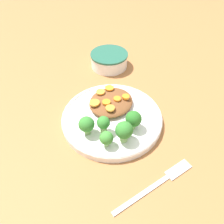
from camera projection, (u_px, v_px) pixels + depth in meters
ground_plane at (112, 121)px, 0.60m from camera, size 4.00×4.00×0.00m
plate at (112, 118)px, 0.59m from camera, size 0.27×0.27×0.02m
dip_bowl at (109, 59)px, 0.77m from camera, size 0.13×0.13×0.05m
stew_mound at (111, 102)px, 0.61m from camera, size 0.13×0.12×0.02m
broccoli_floret_0 at (103, 124)px, 0.52m from camera, size 0.03×0.03×0.05m
broccoli_floret_1 at (106, 138)px, 0.50m from camera, size 0.03×0.03×0.04m
broccoli_floret_2 at (134, 119)px, 0.53m from camera, size 0.04×0.04×0.05m
broccoli_floret_3 at (124, 131)px, 0.50m from camera, size 0.04×0.04×0.06m
broccoli_floret_4 at (87, 125)px, 0.52m from camera, size 0.04×0.04×0.05m
carrot_slice_0 at (109, 109)px, 0.57m from camera, size 0.02×0.02×0.00m
carrot_slice_1 at (109, 88)px, 0.63m from camera, size 0.02×0.02×0.00m
carrot_slice_2 at (127, 98)px, 0.60m from camera, size 0.02×0.02×0.01m
carrot_slice_3 at (117, 99)px, 0.60m from camera, size 0.02×0.02×0.01m
carrot_slice_4 at (106, 102)px, 0.58m from camera, size 0.02×0.02×0.01m
carrot_slice_5 at (100, 92)px, 0.62m from camera, size 0.02×0.02×0.00m
carrot_slice_6 at (95, 103)px, 0.58m from camera, size 0.03×0.03×0.00m
fork at (161, 181)px, 0.47m from camera, size 0.20×0.08×0.01m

